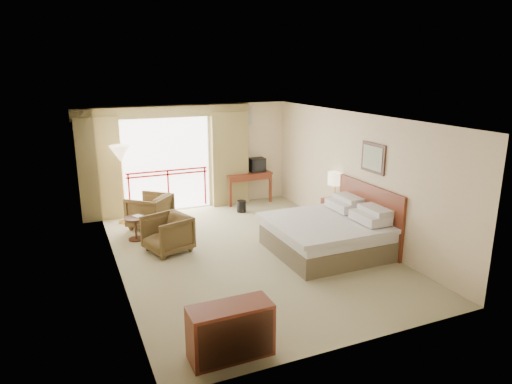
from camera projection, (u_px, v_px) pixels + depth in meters
name	position (u px, v px, depth m)	size (l,w,h in m)	color
floor	(248.00, 252.00, 9.19)	(7.00, 7.00, 0.00)	#9A946B
ceiling	(247.00, 117.00, 8.48)	(7.00, 7.00, 0.00)	white
wall_back	(197.00, 157.00, 11.93)	(5.00, 5.00, 0.00)	beige
wall_front	(354.00, 252.00, 5.73)	(5.00, 5.00, 0.00)	beige
wall_left	(114.00, 202.00, 7.88)	(7.00, 7.00, 0.00)	beige
wall_right	(355.00, 176.00, 9.79)	(7.00, 7.00, 0.00)	beige
balcony_door	(167.00, 165.00, 11.65)	(2.40, 2.40, 0.00)	white
balcony_railing	(168.00, 180.00, 11.73)	(2.09, 0.03, 1.02)	#B6140F
curtain_left	(100.00, 169.00, 10.89)	(1.00, 0.26, 2.50)	olive
curtain_right	(229.00, 159.00, 12.15)	(1.00, 0.26, 2.50)	olive
valance	(165.00, 112.00, 11.20)	(4.40, 0.22, 0.28)	olive
hvac_vent	(243.00, 116.00, 12.14)	(0.50, 0.04, 0.50)	silver
bed	(328.00, 234.00, 9.13)	(2.13, 2.06, 0.97)	brown
headboard	(369.00, 215.00, 9.43)	(0.06, 2.10, 1.30)	#5F2214
framed_art	(373.00, 158.00, 9.12)	(0.04, 0.72, 0.60)	black
nightstand	(335.00, 214.00, 10.56)	(0.46, 0.55, 0.66)	#5F2214
table_lamp	(336.00, 179.00, 10.39)	(0.35, 0.35, 0.62)	tan
phone	(338.00, 200.00, 10.31)	(0.16, 0.13, 0.07)	black
desk	(246.00, 178.00, 12.55)	(1.28, 0.62, 0.84)	#5F2214
tv	(257.00, 165.00, 12.51)	(0.42, 0.33, 0.38)	black
coffee_maker	(235.00, 169.00, 12.29)	(0.12, 0.12, 0.27)	black
cup	(241.00, 172.00, 12.32)	(0.07, 0.07, 0.10)	white
wastebasket	(241.00, 206.00, 11.73)	(0.24, 0.24, 0.30)	black
armchair_far	(151.00, 227.00, 10.63)	(0.84, 0.86, 0.79)	#47361E
armchair_near	(168.00, 251.00, 9.24)	(0.80, 0.83, 0.75)	#47361E
side_table	(135.00, 225.00, 9.77)	(0.46, 0.46, 0.51)	black
book	(135.00, 217.00, 9.72)	(0.15, 0.21, 0.02)	white
floor_lamp	(120.00, 157.00, 10.54)	(0.48, 0.48, 1.87)	tan
dresser	(231.00, 331.00, 5.79)	(1.07, 0.46, 0.71)	#5F2214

